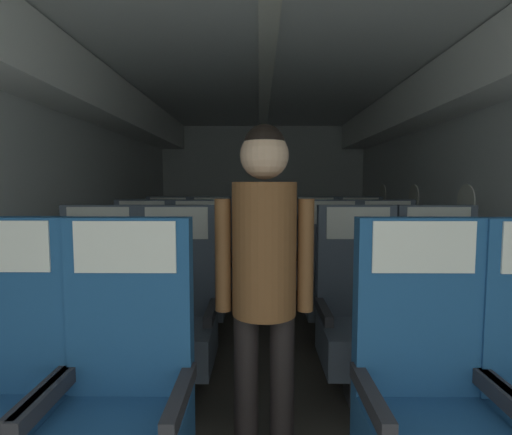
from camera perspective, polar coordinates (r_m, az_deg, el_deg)
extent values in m
cube|color=#3D3833|center=(3.39, 1.43, -18.01)|extent=(3.48, 6.71, 0.02)
cube|color=silver|center=(3.51, -26.41, 1.52)|extent=(0.08, 6.31, 2.27)
cube|color=silver|center=(3.56, 28.93, 1.46)|extent=(0.08, 6.31, 2.27)
cube|color=silver|center=(3.27, 1.52, 21.93)|extent=(3.36, 6.31, 0.06)
cube|color=#B6BBBB|center=(6.30, 0.98, 3.23)|extent=(3.36, 0.06, 2.27)
cube|color=white|center=(3.49, -23.58, 16.70)|extent=(0.37, 6.06, 0.36)
cube|color=white|center=(3.53, 26.24, 16.46)|extent=(0.37, 6.06, 0.36)
cube|color=white|center=(3.26, 1.52, 21.25)|extent=(0.12, 5.68, 0.02)
cylinder|color=white|center=(3.53, 28.32, 2.20)|extent=(0.01, 0.26, 0.26)
cylinder|color=white|center=(4.49, 22.06, 2.84)|extent=(0.01, 0.26, 0.26)
cylinder|color=white|center=(5.48, 18.02, 3.24)|extent=(0.01, 0.26, 0.26)
cube|color=navy|center=(1.89, -32.25, -10.69)|extent=(0.49, 0.09, 0.71)
cube|color=#28282D|center=(1.71, -28.63, -21.72)|extent=(0.05, 0.41, 0.06)
cube|color=navy|center=(1.67, -17.83, -12.16)|extent=(0.49, 0.09, 0.71)
cube|color=#28282D|center=(1.54, -11.02, -24.30)|extent=(0.05, 0.41, 0.06)
cube|color=#28282D|center=(1.69, -28.14, -22.01)|extent=(0.05, 0.41, 0.06)
cube|color=silver|center=(1.57, -18.61, -4.12)|extent=(0.39, 0.01, 0.20)
cube|color=#28282D|center=(1.75, 33.19, -21.29)|extent=(0.05, 0.41, 0.06)
cube|color=navy|center=(1.72, 22.41, -11.85)|extent=(0.49, 0.09, 0.71)
cube|color=#28282D|center=(1.75, 32.50, -21.25)|extent=(0.05, 0.41, 0.06)
cube|color=#28282D|center=(1.57, 16.38, -23.79)|extent=(0.05, 0.41, 0.06)
cube|color=silver|center=(1.62, 23.32, -4.01)|extent=(0.39, 0.01, 0.20)
cube|color=#38383D|center=(2.76, -22.71, -21.08)|extent=(0.18, 0.18, 0.23)
cube|color=#4C5666|center=(2.66, -22.88, -16.55)|extent=(0.49, 0.49, 0.23)
cube|color=#4C5666|center=(2.72, -21.50, -5.76)|extent=(0.49, 0.09, 0.71)
cube|color=#28282D|center=(2.51, -17.99, -12.70)|extent=(0.05, 0.41, 0.06)
cube|color=#28282D|center=(2.70, -27.71, -11.82)|extent=(0.05, 0.41, 0.06)
cube|color=silver|center=(2.64, -22.05, -0.73)|extent=(0.39, 0.01, 0.20)
cube|color=#38383D|center=(2.60, -11.93, -22.43)|extent=(0.18, 0.18, 0.23)
cube|color=#4C5666|center=(2.50, -12.03, -17.67)|extent=(0.49, 0.49, 0.23)
cube|color=#4C5666|center=(2.56, -11.23, -6.15)|extent=(0.49, 0.09, 0.71)
cube|color=#28282D|center=(2.39, -6.47, -13.39)|extent=(0.05, 0.41, 0.06)
cube|color=#28282D|center=(2.49, -17.52, -12.84)|extent=(0.05, 0.41, 0.06)
cube|color=silver|center=(2.48, -11.54, -0.81)|extent=(0.39, 0.01, 0.20)
cube|color=#38383D|center=(2.80, 25.78, -20.79)|extent=(0.18, 0.18, 0.23)
cube|color=#4C5666|center=(2.71, 25.97, -16.32)|extent=(0.49, 0.49, 0.23)
cube|color=#4C5666|center=(2.76, 24.51, -5.71)|extent=(0.49, 0.09, 0.71)
cube|color=#28282D|center=(2.75, 30.65, -11.64)|extent=(0.05, 0.41, 0.06)
cube|color=#28282D|center=(2.55, 21.26, -12.55)|extent=(0.05, 0.41, 0.06)
cube|color=silver|center=(2.68, 25.11, -0.75)|extent=(0.39, 0.01, 0.20)
cube|color=#38383D|center=(2.63, 15.10, -22.14)|extent=(0.18, 0.18, 0.23)
cube|color=#4C5666|center=(2.54, 15.22, -17.43)|extent=(0.49, 0.49, 0.23)
cube|color=#4C5666|center=(2.59, 14.30, -6.07)|extent=(0.49, 0.09, 0.71)
cube|color=#28282D|center=(2.54, 20.59, -12.62)|extent=(0.05, 0.41, 0.06)
cube|color=#28282D|center=(2.42, 9.79, -13.24)|extent=(0.05, 0.41, 0.06)
cube|color=silver|center=(2.51, 14.68, -0.80)|extent=(0.39, 0.01, 0.20)
cube|color=#38383D|center=(3.57, -16.67, -14.85)|extent=(0.18, 0.18, 0.23)
cube|color=#4C5666|center=(3.49, -16.77, -11.24)|extent=(0.49, 0.49, 0.23)
cube|color=#4C5666|center=(3.59, -15.99, -3.12)|extent=(0.49, 0.09, 0.71)
cube|color=#28282D|center=(3.38, -13.01, -8.09)|extent=(0.05, 0.41, 0.06)
cube|color=#28282D|center=(3.52, -20.53, -7.76)|extent=(0.05, 0.41, 0.06)
cube|color=silver|center=(3.52, -16.30, 0.71)|extent=(0.39, 0.01, 0.20)
cube|color=#38383D|center=(3.45, -8.62, -15.40)|extent=(0.18, 0.18, 0.23)
cube|color=#4C5666|center=(3.37, -8.67, -11.68)|extent=(0.49, 0.49, 0.23)
cube|color=#4C5666|center=(3.47, -8.23, -3.25)|extent=(0.49, 0.09, 0.71)
cube|color=#28282D|center=(3.29, -4.63, -8.33)|extent=(0.05, 0.41, 0.06)
cube|color=#28282D|center=(3.37, -12.70, -8.14)|extent=(0.05, 0.41, 0.06)
cube|color=silver|center=(3.40, -8.41, 0.71)|extent=(0.39, 0.01, 0.20)
cube|color=#38383D|center=(3.60, 19.04, -14.73)|extent=(0.18, 0.18, 0.23)
cube|color=#4C5666|center=(3.53, 19.15, -11.15)|extent=(0.49, 0.49, 0.23)
cube|color=#4C5666|center=(3.62, 18.33, -3.11)|extent=(0.49, 0.09, 0.71)
cube|color=#28282D|center=(3.56, 22.86, -7.70)|extent=(0.05, 0.41, 0.06)
cube|color=#28282D|center=(3.41, 15.46, -8.03)|extent=(0.05, 0.41, 0.06)
cube|color=silver|center=(3.55, 18.67, 0.69)|extent=(0.39, 0.01, 0.20)
cube|color=#38383D|center=(3.47, 11.26, -15.29)|extent=(0.18, 0.18, 0.23)
cube|color=#4C5666|center=(3.40, 11.32, -11.59)|extent=(0.49, 0.49, 0.23)
cube|color=#4C5666|center=(3.50, 10.82, -3.23)|extent=(0.49, 0.09, 0.71)
cube|color=#28282D|center=(3.40, 15.31, -8.07)|extent=(0.05, 0.41, 0.06)
cube|color=#28282D|center=(3.31, 7.34, -8.28)|extent=(0.05, 0.41, 0.06)
cube|color=silver|center=(3.42, 11.03, 0.71)|extent=(0.39, 0.01, 0.20)
cube|color=#38383D|center=(4.40, -12.96, -10.98)|extent=(0.18, 0.18, 0.23)
cube|color=#4C5666|center=(4.35, -13.02, -8.01)|extent=(0.49, 0.49, 0.23)
cube|color=#4C5666|center=(4.46, -12.53, -1.54)|extent=(0.49, 0.09, 0.71)
cube|color=#28282D|center=(4.26, -9.98, -5.39)|extent=(0.05, 0.41, 0.06)
cube|color=#28282D|center=(4.37, -16.08, -5.25)|extent=(0.05, 0.41, 0.06)
cube|color=silver|center=(4.40, -12.72, 1.56)|extent=(0.39, 0.01, 0.20)
cube|color=#38383D|center=(4.35, -6.58, -11.09)|extent=(0.18, 0.18, 0.23)
cube|color=#4C5666|center=(4.29, -6.61, -8.09)|extent=(0.49, 0.49, 0.23)
cube|color=#4C5666|center=(4.41, -6.35, -1.53)|extent=(0.49, 0.09, 0.71)
cube|color=#28282D|center=(4.22, -3.47, -5.41)|extent=(0.05, 0.41, 0.06)
cube|color=#28282D|center=(4.28, -9.77, -5.33)|extent=(0.05, 0.41, 0.06)
cube|color=silver|center=(4.34, -6.45, 1.60)|extent=(0.39, 0.01, 0.20)
cube|color=#38383D|center=(4.45, 15.27, -10.85)|extent=(0.18, 0.18, 0.23)
cube|color=#4C5666|center=(4.39, 15.34, -7.92)|extent=(0.49, 0.49, 0.23)
cube|color=#4C5666|center=(4.51, 14.82, -1.52)|extent=(0.49, 0.09, 0.71)
cube|color=#28282D|center=(4.42, 18.36, -5.19)|extent=(0.05, 0.41, 0.06)
cube|color=#28282D|center=(4.30, 12.36, -5.33)|extent=(0.05, 0.41, 0.06)
cube|color=silver|center=(4.44, 15.04, 1.54)|extent=(0.39, 0.01, 0.20)
cube|color=#38383D|center=(4.35, 8.84, -11.09)|extent=(0.18, 0.18, 0.23)
cube|color=#4C5666|center=(4.30, 8.88, -8.09)|extent=(0.49, 0.49, 0.23)
cube|color=#4C5666|center=(4.42, 8.57, -1.54)|extent=(0.49, 0.09, 0.71)
cube|color=#28282D|center=(4.30, 12.03, -5.33)|extent=(0.05, 0.41, 0.06)
cube|color=#28282D|center=(4.23, 5.75, -5.41)|extent=(0.05, 0.41, 0.06)
cube|color=silver|center=(4.35, 8.70, 1.58)|extent=(0.39, 0.01, 0.20)
cylinder|color=black|center=(1.92, -1.44, -24.32)|extent=(0.11, 0.11, 0.74)
cylinder|color=black|center=(1.92, 3.80, -24.30)|extent=(0.11, 0.11, 0.74)
cylinder|color=brown|center=(1.70, 1.22, -4.58)|extent=(0.28, 0.28, 0.58)
cylinder|color=brown|center=(1.71, -4.85, -5.51)|extent=(0.07, 0.07, 0.49)
cylinder|color=brown|center=(1.72, 7.27, -5.51)|extent=(0.07, 0.07, 0.49)
sphere|color=tan|center=(1.68, 1.24, 9.10)|extent=(0.21, 0.21, 0.21)
sphere|color=black|center=(1.68, 1.24, 10.51)|extent=(0.18, 0.18, 0.18)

